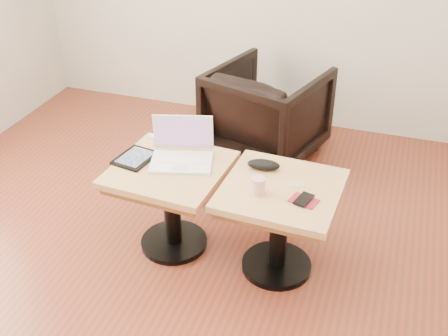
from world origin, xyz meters
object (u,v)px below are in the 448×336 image
(side_table_left, at_px, (171,187))
(striped_cup, at_px, (258,186))
(side_table_right, at_px, (280,209))
(armchair, at_px, (267,112))
(laptop, at_px, (182,152))

(side_table_left, relative_size, striped_cup, 6.97)
(side_table_left, height_order, side_table_right, same)
(striped_cup, height_order, armchair, armchair)
(side_table_left, distance_m, laptop, 0.20)
(side_table_right, height_order, armchair, armchair)
(side_table_left, height_order, striped_cup, striped_cup)
(side_table_right, distance_m, laptop, 0.60)
(side_table_right, xyz_separation_m, armchair, (-0.38, 1.18, -0.07))
(laptop, bearing_deg, side_table_left, -130.51)
(side_table_right, bearing_deg, striped_cup, -133.99)
(side_table_right, bearing_deg, side_table_left, -177.73)
(side_table_left, bearing_deg, laptop, 69.09)
(side_table_right, relative_size, striped_cup, 6.83)
(side_table_right, xyz_separation_m, laptop, (-0.57, 0.09, 0.18))
(laptop, distance_m, striped_cup, 0.50)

